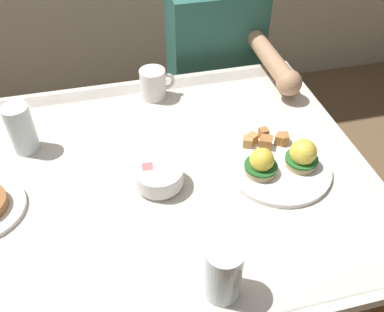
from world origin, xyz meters
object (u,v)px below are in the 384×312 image
Objects in this scene: fruit_bowl at (159,177)px; water_glass_far at (223,274)px; eggs_benedict_plate at (280,162)px; dining_table at (141,204)px; coffee_mug at (154,83)px; diner_person at (217,69)px; water_glass_near at (22,131)px.

water_glass_far is (0.07, -0.31, 0.03)m from fruit_bowl.
eggs_benedict_plate is 2.25× the size of fruit_bowl.
dining_table is 0.39m from coffee_mug.
fruit_bowl is 0.74m from diner_person.
coffee_mug is at bearing 91.07° from water_glass_far.
dining_table is at bearing -32.84° from water_glass_near.
dining_table is 10.00× the size of fruit_bowl.
water_glass_near is (-0.38, -0.16, 0.01)m from coffee_mug.
fruit_bowl is (0.05, -0.04, 0.14)m from dining_table.
diner_person reaches higher than dining_table.
water_glass_near is 0.66m from water_glass_far.
dining_table is at bearing -107.00° from coffee_mug.
dining_table is 8.95× the size of water_glass_far.
diner_person is at bearing 62.19° from fruit_bowl.
diner_person reaches higher than coffee_mug.
coffee_mug reaches higher than dining_table.
water_glass_far is (0.12, -0.36, 0.17)m from dining_table.
fruit_bowl is 0.87× the size of water_glass_near.
water_glass_near is 1.03× the size of water_glass_far.
dining_table is 0.72m from diner_person.
dining_table is 4.44× the size of eggs_benedict_plate.
eggs_benedict_plate reaches higher than dining_table.
water_glass_far is at bearing -105.85° from diner_person.
fruit_bowl is 0.39m from coffee_mug.
dining_table is 0.41m from water_glass_far.
water_glass_far is at bearing -71.73° from dining_table.
diner_person is (0.66, 0.42, -0.15)m from water_glass_near.
water_glass_far is (-0.24, -0.30, 0.03)m from eggs_benedict_plate.
fruit_bowl is (-0.31, 0.02, 0.00)m from eggs_benedict_plate.
coffee_mug is 0.10× the size of diner_person.
coffee_mug is 0.81× the size of water_glass_near.
fruit_bowl is at bearing -40.88° from dining_table.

